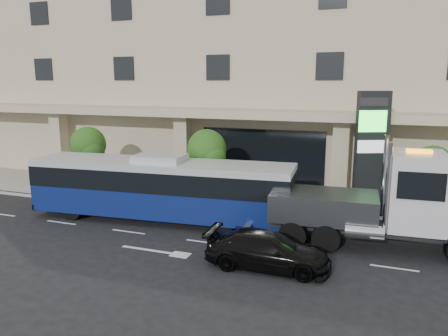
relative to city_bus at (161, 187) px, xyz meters
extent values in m
plane|color=black|center=(3.38, -0.70, -1.76)|extent=(120.00, 120.00, 0.00)
cube|color=gray|center=(3.38, 4.30, -1.69)|extent=(120.00, 6.00, 0.15)
cube|color=gray|center=(3.38, 1.30, -1.69)|extent=(120.00, 0.30, 0.15)
cube|color=tan|center=(3.38, 14.80, 8.24)|extent=(60.00, 15.00, 20.00)
cube|color=tan|center=(3.38, 6.10, 3.44)|extent=(60.00, 2.80, 0.50)
cube|color=black|center=(3.38, 7.27, 0.39)|extent=(8.00, 0.12, 4.00)
cube|color=tan|center=(-11.62, 6.10, 0.84)|extent=(0.90, 0.90, 4.90)
cube|color=tan|center=(-1.62, 6.10, 0.84)|extent=(0.90, 0.90, 4.90)
cube|color=tan|center=(8.38, 6.10, 0.84)|extent=(0.90, 0.90, 4.90)
cylinder|color=#422B19|center=(-6.62, 2.90, -0.21)|extent=(0.14, 0.14, 2.80)
sphere|color=#214513|center=(-6.62, 2.90, 1.51)|extent=(2.20, 2.20, 2.20)
sphere|color=#214513|center=(-6.27, 2.70, 1.19)|extent=(1.65, 1.65, 1.65)
sphere|color=#214513|center=(-6.92, 3.10, 1.11)|extent=(1.54, 1.54, 1.54)
cylinder|color=#422B19|center=(1.38, 2.90, -0.14)|extent=(0.14, 0.14, 2.94)
sphere|color=#214513|center=(1.38, 2.90, 1.66)|extent=(2.20, 2.20, 2.20)
sphere|color=#214513|center=(1.73, 2.70, 1.33)|extent=(1.65, 1.65, 1.65)
sphere|color=#214513|center=(1.08, 3.10, 1.24)|extent=(1.54, 1.54, 1.54)
cylinder|color=#422B19|center=(12.88, 2.90, -0.25)|extent=(0.14, 0.14, 2.73)
sphere|color=#214513|center=(12.88, 2.90, 1.43)|extent=(2.00, 2.00, 2.00)
sphere|color=#214513|center=(13.23, 2.70, 1.12)|extent=(1.50, 1.50, 1.50)
sphere|color=#214513|center=(12.58, 3.10, 1.04)|extent=(1.40, 1.40, 1.40)
cylinder|color=black|center=(-4.42, -1.58, -1.20)|extent=(1.16, 0.44, 1.14)
cylinder|color=black|center=(-4.63, 0.80, -1.20)|extent=(1.16, 0.44, 1.14)
cylinder|color=black|center=(3.73, -0.87, -1.20)|extent=(1.16, 0.44, 1.14)
cylinder|color=black|center=(3.53, 1.51, -1.20)|extent=(1.16, 0.44, 1.14)
cube|color=navy|center=(0.01, 0.00, -0.68)|extent=(13.83, 4.01, 1.36)
cube|color=black|center=(0.01, 0.00, 0.51)|extent=(13.84, 4.06, 1.02)
cube|color=#B8BDC1|center=(0.01, 0.00, 1.19)|extent=(13.83, 4.01, 0.34)
cube|color=#B8BDC1|center=(0.01, 0.00, 1.53)|extent=(2.65, 2.03, 0.34)
cube|color=#2D3033|center=(-6.74, -0.59, -1.25)|extent=(0.39, 2.84, 0.34)
cube|color=#2D3033|center=(6.75, 0.59, -1.25)|extent=(0.39, 2.84, 0.34)
cube|color=#2D3033|center=(10.69, -0.14, -0.89)|extent=(9.35, 1.67, 0.44)
cube|color=silver|center=(12.05, -0.06, 0.92)|extent=(2.35, 2.86, 3.17)
cube|color=black|center=(13.09, 0.01, 1.41)|extent=(0.25, 2.41, 1.31)
cylinder|color=silver|center=(10.93, -1.33, 1.19)|extent=(0.21, 0.21, 3.72)
cylinder|color=silver|center=(10.78, 1.07, 1.19)|extent=(0.21, 0.21, 3.72)
cube|color=#2D3033|center=(8.34, -0.29, -0.07)|extent=(4.75, 2.91, 1.20)
cube|color=#2D3033|center=(5.72, -0.45, -0.73)|extent=(1.77, 0.41, 0.24)
cube|color=#2D3033|center=(5.07, -0.49, -1.16)|extent=(0.40, 1.98, 0.20)
cube|color=orange|center=(12.05, -0.06, 2.56)|extent=(1.01, 0.44, 0.15)
cylinder|color=black|center=(8.63, -1.42, -1.16)|extent=(1.22, 0.42, 1.20)
cylinder|color=black|center=(8.49, 0.87, -1.16)|extent=(1.22, 0.42, 1.20)
cylinder|color=black|center=(7.21, -1.51, -1.16)|extent=(1.22, 0.42, 1.20)
cylinder|color=black|center=(7.07, 0.78, -1.16)|extent=(1.22, 0.42, 1.20)
imported|color=black|center=(6.73, -3.86, -1.06)|extent=(4.93, 2.13, 1.41)
cube|color=black|center=(10.06, 4.34, 1.64)|extent=(1.71, 1.13, 6.51)
cube|color=green|center=(10.06, 4.03, 3.38)|extent=(1.33, 0.60, 1.09)
cube|color=silver|center=(10.06, 4.03, 2.08)|extent=(1.33, 0.60, 0.65)
cube|color=#262628|center=(10.06, 4.03, 4.36)|extent=(1.33, 0.60, 0.43)
camera|label=1|loc=(10.68, -19.39, 5.39)|focal=35.00mm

